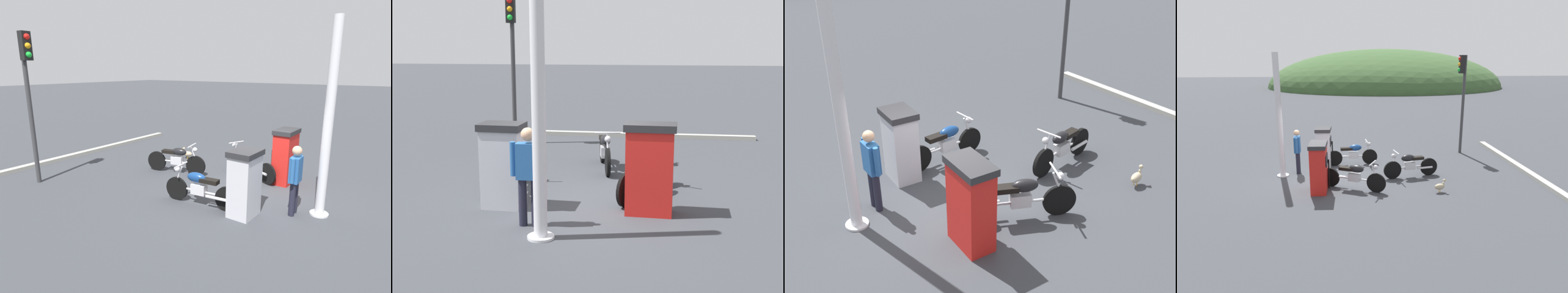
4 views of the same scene
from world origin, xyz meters
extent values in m
plane|color=#383A3F|center=(0.00, 0.00, 0.00)|extent=(120.00, 120.00, 0.00)
cube|color=red|center=(-0.34, -1.26, 0.71)|extent=(0.49, 0.78, 1.42)
cube|color=black|center=(-0.09, -1.27, 1.02)|extent=(0.05, 0.54, 0.32)
cube|color=#262628|center=(-0.34, -1.26, 1.48)|extent=(0.53, 0.86, 0.12)
cylinder|color=black|center=(-0.05, -1.04, 0.50)|extent=(0.05, 0.05, 0.92)
cube|color=silver|center=(-0.34, 1.26, 0.68)|extent=(0.53, 0.69, 1.36)
cube|color=black|center=(-0.07, 1.25, 0.98)|extent=(0.04, 0.47, 0.32)
cube|color=#262628|center=(-0.34, 1.26, 1.42)|extent=(0.58, 0.76, 0.12)
cylinder|color=black|center=(-0.03, 1.45, 0.48)|extent=(0.05, 0.05, 0.89)
cylinder|color=black|center=(1.39, -1.46, 0.30)|extent=(0.58, 0.30, 0.61)
cylinder|color=black|center=(-0.01, -0.84, 0.30)|extent=(0.58, 0.30, 0.61)
cube|color=silver|center=(0.74, -1.17, 0.40)|extent=(0.41, 0.33, 0.24)
cylinder|color=silver|center=(0.69, -1.15, 0.35)|extent=(1.07, 0.51, 0.05)
ellipsoid|color=black|center=(0.80, -1.20, 0.68)|extent=(0.53, 0.40, 0.24)
cube|color=black|center=(0.49, -1.07, 0.65)|extent=(0.48, 0.36, 0.10)
cylinder|color=silver|center=(1.36, -1.45, 0.60)|extent=(0.26, 0.14, 0.57)
cylinder|color=silver|center=(1.28, -1.42, 0.92)|extent=(0.26, 0.53, 0.04)
sphere|color=silver|center=(1.37, -1.46, 0.80)|extent=(0.18, 0.18, 0.14)
cylinder|color=silver|center=(0.22, -0.81, 0.32)|extent=(0.53, 0.29, 0.07)
cylinder|color=black|center=(1.39, 1.43, 0.29)|extent=(0.59, 0.12, 0.58)
cylinder|color=black|center=(0.06, 1.30, 0.29)|extent=(0.59, 0.12, 0.58)
cube|color=silver|center=(0.77, 1.37, 0.39)|extent=(0.38, 0.23, 0.24)
cylinder|color=silver|center=(0.72, 1.37, 0.34)|extent=(1.01, 0.15, 0.05)
ellipsoid|color=navy|center=(0.84, 1.38, 0.67)|extent=(0.50, 0.27, 0.24)
cube|color=black|center=(0.50, 1.34, 0.64)|extent=(0.46, 0.24, 0.10)
cylinder|color=silver|center=(1.35, 1.43, 0.59)|extent=(0.26, 0.07, 0.57)
cylinder|color=silver|center=(1.27, 1.42, 0.91)|extent=(0.09, 0.56, 0.04)
sphere|color=silver|center=(1.37, 1.43, 0.79)|extent=(0.15, 0.15, 0.14)
cylinder|color=silver|center=(0.24, 1.44, 0.31)|extent=(0.55, 0.12, 0.07)
cylinder|color=black|center=(2.05, -0.30, 0.31)|extent=(0.62, 0.20, 0.61)
cylinder|color=black|center=(3.35, -0.02, 0.31)|extent=(0.62, 0.20, 0.61)
cube|color=silver|center=(2.65, -0.17, 0.41)|extent=(0.39, 0.27, 0.24)
cylinder|color=silver|center=(2.70, -0.16, 0.36)|extent=(0.99, 0.26, 0.05)
ellipsoid|color=black|center=(2.58, -0.18, 0.69)|extent=(0.52, 0.32, 0.24)
cube|color=black|center=(2.91, -0.11, 0.66)|extent=(0.47, 0.29, 0.10)
cylinder|color=silver|center=(2.09, -0.29, 0.61)|extent=(0.26, 0.09, 0.57)
cylinder|color=silver|center=(2.16, -0.27, 0.93)|extent=(0.15, 0.56, 0.04)
sphere|color=silver|center=(2.07, -0.29, 0.81)|extent=(0.17, 0.17, 0.14)
cylinder|color=silver|center=(3.18, -0.18, 0.33)|extent=(0.55, 0.18, 0.07)
cylinder|color=#1E1E2D|center=(-1.21, 0.47, 0.38)|extent=(0.13, 0.13, 0.76)
cylinder|color=#1E1E2D|center=(-1.21, 0.67, 0.38)|extent=(0.13, 0.13, 0.76)
cube|color=#265999|center=(-1.21, 0.57, 1.04)|extent=(0.21, 0.37, 0.56)
cylinder|color=#265999|center=(-1.20, 0.33, 1.07)|extent=(0.09, 0.09, 0.54)
cylinder|color=#265999|center=(-1.22, 0.81, 1.07)|extent=(0.09, 0.09, 0.54)
sphere|color=tan|center=(-1.21, 0.57, 1.46)|extent=(0.22, 0.22, 0.21)
ellipsoid|color=tan|center=(3.32, -1.61, 0.19)|extent=(0.36, 0.24, 0.19)
cylinder|color=tan|center=(3.43, -1.58, 0.24)|extent=(0.06, 0.06, 0.13)
sphere|color=tan|center=(3.46, -1.58, 0.37)|extent=(0.10, 0.10, 0.08)
cone|color=orange|center=(3.51, -1.57, 0.37)|extent=(0.06, 0.05, 0.04)
cone|color=tan|center=(3.17, -1.65, 0.21)|extent=(0.08, 0.08, 0.06)
cylinder|color=orange|center=(3.31, -1.58, 0.05)|extent=(0.02, 0.02, 0.09)
cylinder|color=orange|center=(3.33, -1.64, 0.05)|extent=(0.02, 0.02, 0.09)
cylinder|color=#38383A|center=(5.37, 2.74, 2.04)|extent=(0.13, 0.13, 4.08)
cube|color=black|center=(5.23, 2.73, 3.72)|extent=(0.22, 0.25, 0.72)
sphere|color=red|center=(5.13, 2.73, 3.94)|extent=(0.16, 0.16, 0.15)
sphere|color=orange|center=(5.13, 2.73, 3.72)|extent=(0.16, 0.16, 0.15)
sphere|color=green|center=(5.13, 2.73, 3.50)|extent=(0.16, 0.16, 0.15)
cylinder|color=silver|center=(-1.71, 0.27, 2.08)|extent=(0.20, 0.20, 4.16)
cylinder|color=silver|center=(-1.71, 0.27, 0.02)|extent=(0.40, 0.40, 0.04)
cube|color=#9E9E93|center=(6.89, 0.00, 0.06)|extent=(0.26, 8.29, 0.12)
camera|label=1|loc=(-3.15, 7.07, 3.16)|focal=28.81mm
camera|label=2|loc=(-8.70, -1.49, 2.82)|focal=47.49mm
camera|label=3|loc=(-3.58, -6.27, 4.89)|focal=42.24mm
camera|label=4|loc=(0.53, -11.32, 4.04)|focal=31.85mm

